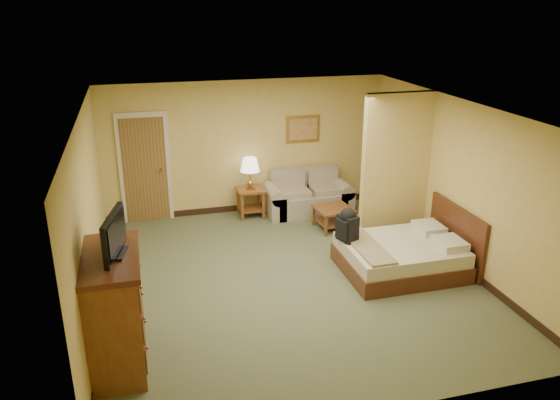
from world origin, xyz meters
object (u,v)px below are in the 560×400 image
object	(u,v)px
loveseat	(308,199)
coffee_table	(333,214)
bed	(404,255)
dresser	(113,311)

from	to	relation	value
loveseat	coffee_table	distance (m)	0.94
bed	coffee_table	bearing A→B (deg)	104.86
dresser	bed	size ratio (longest dim) A/B	0.74
bed	dresser	bearing A→B (deg)	-163.86
coffee_table	bed	distance (m)	1.92
dresser	bed	xyz separation A→B (m)	(4.30, 1.24, -0.43)
loveseat	bed	world-z (taller)	bed
coffee_table	loveseat	bearing A→B (deg)	101.95
coffee_table	dresser	world-z (taller)	dresser
loveseat	bed	distance (m)	2.86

